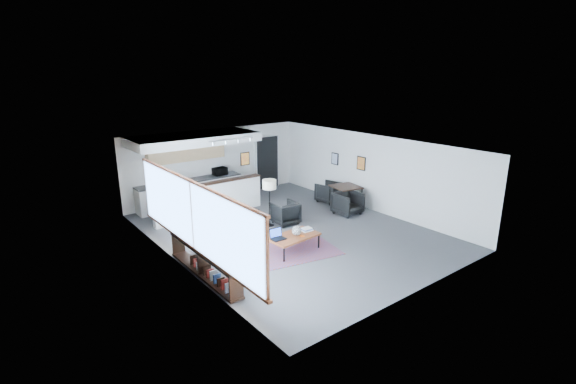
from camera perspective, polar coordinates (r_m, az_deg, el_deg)
room at (r=12.13m, az=0.17°, el=0.32°), size 7.02×9.02×2.62m
window at (r=9.62m, az=-12.92°, el=-3.43°), size 0.10×5.95×1.66m
console at (r=9.99m, az=-11.29°, el=-9.59°), size 0.35×3.00×0.80m
kitchenette at (r=14.59m, az=-12.62°, el=2.98°), size 4.20×1.96×2.60m
doorway at (r=16.96m, az=-2.89°, el=4.14°), size 1.10×0.12×2.15m
track_light at (r=13.33m, az=-7.72°, el=7.03°), size 1.60×0.07×0.15m
wall_art_lower at (r=14.66m, az=9.97°, el=3.88°), size 0.03×0.38×0.48m
wall_art_upper at (r=15.55m, az=6.43°, el=4.54°), size 0.03×0.34×0.44m
kilim_rug at (r=11.23m, az=0.78°, el=-8.06°), size 2.54×1.98×0.01m
coffee_table at (r=11.06m, az=0.79°, el=-6.14°), size 1.43×0.85×0.45m
laptop at (r=10.85m, az=-1.52°, el=-5.99°), size 0.38×0.31×0.26m
ceramic_pot at (r=11.03m, az=1.20°, el=-5.31°), size 0.25×0.25×0.25m
book_stack at (r=11.37m, az=2.56°, el=-5.12°), size 0.30×0.25×0.09m
coaster at (r=11.02m, az=1.98°, el=-6.04°), size 0.13×0.13×0.01m
armchair_left at (r=12.66m, az=-6.08°, el=-3.61°), size 0.86×0.83×0.70m
armchair_right at (r=13.05m, az=-0.43°, el=-2.73°), size 0.78×0.74×0.77m
floor_lamp at (r=12.60m, az=-2.57°, el=0.82°), size 0.52×0.52×1.47m
dining_table at (r=14.68m, az=7.92°, el=0.54°), size 1.06×1.06×0.76m
dining_chair_near at (r=14.05m, az=8.18°, el=-1.63°), size 0.72×0.68×0.71m
dining_chair_far at (r=15.32m, az=5.60°, el=-0.08°), size 0.80×0.77×0.68m
microwave at (r=15.55m, az=-9.31°, el=2.92°), size 0.53×0.33×0.34m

